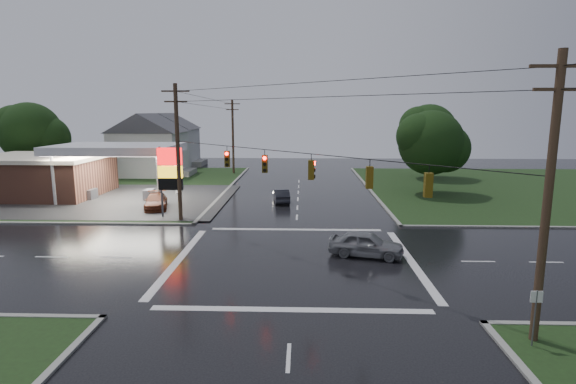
{
  "coord_description": "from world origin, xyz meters",
  "views": [
    {
      "loc": [
        0.48,
        -26.01,
        8.83
      ],
      "look_at": [
        -0.6,
        6.44,
        3.0
      ],
      "focal_mm": 28.0,
      "sensor_mm": 36.0,
      "label": 1
    }
  ],
  "objects_px": {
    "house_near": "(149,144)",
    "car_north": "(281,196)",
    "tree_ne_far": "(430,132)",
    "car_crossing": "(366,244)",
    "gas_station": "(53,172)",
    "house_far": "(168,139)",
    "utility_pole_nw": "(178,151)",
    "tree_nw_behind": "(31,133)",
    "tree_ne_near": "(432,143)",
    "pylon_sign": "(170,171)",
    "utility_pole_n": "(233,135)",
    "car_pump": "(156,201)",
    "utility_pole_se": "(548,197)"
  },
  "relations": [
    {
      "from": "utility_pole_se",
      "to": "car_crossing",
      "type": "height_order",
      "value": "utility_pole_se"
    },
    {
      "from": "pylon_sign",
      "to": "tree_nw_behind",
      "type": "height_order",
      "value": "tree_nw_behind"
    },
    {
      "from": "utility_pole_nw",
      "to": "tree_ne_near",
      "type": "xyz_separation_m",
      "value": [
        23.64,
        12.49,
        -0.16
      ]
    },
    {
      "from": "pylon_sign",
      "to": "utility_pole_n",
      "type": "xyz_separation_m",
      "value": [
        1.0,
        27.5,
        1.46
      ]
    },
    {
      "from": "tree_nw_behind",
      "to": "gas_station",
      "type": "bearing_deg",
      "value": -51.58
    },
    {
      "from": "car_crossing",
      "to": "car_pump",
      "type": "distance_m",
      "value": 21.84
    },
    {
      "from": "utility_pole_nw",
      "to": "car_north",
      "type": "relative_size",
      "value": 2.74
    },
    {
      "from": "house_near",
      "to": "tree_ne_near",
      "type": "distance_m",
      "value": 37.8
    },
    {
      "from": "utility_pole_nw",
      "to": "car_crossing",
      "type": "relative_size",
      "value": 2.41
    },
    {
      "from": "house_far",
      "to": "utility_pole_se",
      "type": "bearing_deg",
      "value": -61.32
    },
    {
      "from": "utility_pole_se",
      "to": "tree_ne_far",
      "type": "bearing_deg",
      "value": 80.02
    },
    {
      "from": "tree_ne_far",
      "to": "utility_pole_nw",
      "type": "bearing_deg",
      "value": -137.41
    },
    {
      "from": "utility_pole_se",
      "to": "tree_nw_behind",
      "type": "height_order",
      "value": "utility_pole_se"
    },
    {
      "from": "gas_station",
      "to": "house_near",
      "type": "height_order",
      "value": "house_near"
    },
    {
      "from": "house_near",
      "to": "house_far",
      "type": "distance_m",
      "value": 12.04
    },
    {
      "from": "gas_station",
      "to": "car_north",
      "type": "xyz_separation_m",
      "value": [
        24.06,
        -2.33,
        -1.88
      ]
    },
    {
      "from": "utility_pole_nw",
      "to": "tree_nw_behind",
      "type": "xyz_separation_m",
      "value": [
        -24.34,
        20.49,
        0.46
      ]
    },
    {
      "from": "tree_ne_near",
      "to": "car_north",
      "type": "height_order",
      "value": "tree_ne_near"
    },
    {
      "from": "utility_pole_nw",
      "to": "car_crossing",
      "type": "xyz_separation_m",
      "value": [
        13.92,
        -8.68,
        -4.94
      ]
    },
    {
      "from": "house_far",
      "to": "tree_ne_near",
      "type": "bearing_deg",
      "value": -35.77
    },
    {
      "from": "gas_station",
      "to": "house_far",
      "type": "relative_size",
      "value": 2.37
    },
    {
      "from": "tree_ne_near",
      "to": "car_north",
      "type": "bearing_deg",
      "value": -163.63
    },
    {
      "from": "tree_ne_near",
      "to": "car_crossing",
      "type": "xyz_separation_m",
      "value": [
        -9.72,
        -21.17,
        -4.78
      ]
    },
    {
      "from": "gas_station",
      "to": "car_crossing",
      "type": "bearing_deg",
      "value": -32.09
    },
    {
      "from": "tree_ne_far",
      "to": "car_pump",
      "type": "relative_size",
      "value": 2.04
    },
    {
      "from": "gas_station",
      "to": "tree_ne_far",
      "type": "height_order",
      "value": "tree_ne_far"
    },
    {
      "from": "gas_station",
      "to": "house_far",
      "type": "height_order",
      "value": "house_far"
    },
    {
      "from": "house_far",
      "to": "tree_ne_far",
      "type": "xyz_separation_m",
      "value": [
        39.1,
        -14.01,
        1.77
      ]
    },
    {
      "from": "car_north",
      "to": "car_crossing",
      "type": "height_order",
      "value": "car_crossing"
    },
    {
      "from": "house_near",
      "to": "car_north",
      "type": "height_order",
      "value": "house_near"
    },
    {
      "from": "house_near",
      "to": "tree_nw_behind",
      "type": "xyz_separation_m",
      "value": [
        -12.89,
        -6.01,
        1.77
      ]
    },
    {
      "from": "gas_station",
      "to": "pylon_sign",
      "type": "bearing_deg",
      "value": -31.22
    },
    {
      "from": "tree_nw_behind",
      "to": "utility_pole_se",
      "type": "bearing_deg",
      "value": -42.34
    },
    {
      "from": "house_near",
      "to": "tree_ne_far",
      "type": "bearing_deg",
      "value": -3.01
    },
    {
      "from": "utility_pole_nw",
      "to": "car_pump",
      "type": "height_order",
      "value": "utility_pole_nw"
    },
    {
      "from": "car_north",
      "to": "car_crossing",
      "type": "xyz_separation_m",
      "value": [
        6.03,
        -16.54,
        0.11
      ]
    },
    {
      "from": "tree_ne_near",
      "to": "pylon_sign",
      "type": "bearing_deg",
      "value": -154.99
    },
    {
      "from": "utility_pole_n",
      "to": "car_pump",
      "type": "distance_m",
      "value": 24.72
    },
    {
      "from": "utility_pole_nw",
      "to": "house_far",
      "type": "xyz_separation_m",
      "value": [
        -12.45,
        38.5,
        -1.32
      ]
    },
    {
      "from": "pylon_sign",
      "to": "utility_pole_n",
      "type": "distance_m",
      "value": 27.56
    },
    {
      "from": "tree_nw_behind",
      "to": "tree_ne_near",
      "type": "distance_m",
      "value": 48.65
    },
    {
      "from": "pylon_sign",
      "to": "utility_pole_nw",
      "type": "bearing_deg",
      "value": -45.0
    },
    {
      "from": "tree_ne_far",
      "to": "car_north",
      "type": "bearing_deg",
      "value": -138.45
    },
    {
      "from": "utility_pole_se",
      "to": "tree_ne_far",
      "type": "relative_size",
      "value": 1.12
    },
    {
      "from": "car_crossing",
      "to": "house_near",
      "type": "bearing_deg",
      "value": 50.64
    },
    {
      "from": "utility_pole_nw",
      "to": "car_north",
      "type": "bearing_deg",
      "value": 44.92
    },
    {
      "from": "utility_pole_n",
      "to": "tree_ne_near",
      "type": "height_order",
      "value": "utility_pole_n"
    },
    {
      "from": "utility_pole_se",
      "to": "car_north",
      "type": "relative_size",
      "value": 2.74
    },
    {
      "from": "pylon_sign",
      "to": "tree_nw_behind",
      "type": "bearing_deg",
      "value": 140.13
    },
    {
      "from": "house_far",
      "to": "car_pump",
      "type": "xyz_separation_m",
      "value": [
        8.95,
        -34.0,
        -3.71
      ]
    }
  ]
}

